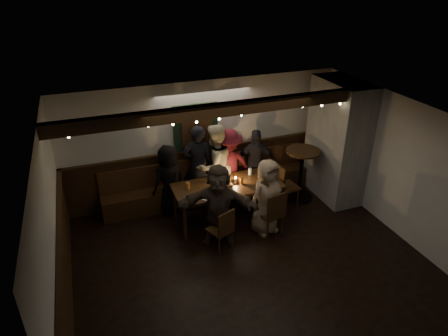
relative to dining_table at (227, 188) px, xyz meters
name	(u,v)px	position (x,y,z in m)	size (l,w,h in m)	color
room	(271,163)	(0.96, 0.02, 0.37)	(6.02, 5.01, 2.62)	black
dining_table	(227,188)	(0.00, 0.00, 0.00)	(2.15, 0.92, 0.93)	black
chair_near_left	(223,228)	(-0.44, -0.93, -0.23)	(0.50, 0.50, 0.84)	black
chair_near_right	(273,211)	(0.60, -0.84, -0.17)	(0.50, 0.50, 0.94)	black
chair_end	(283,183)	(1.23, -0.01, -0.13)	(0.50, 0.50, 1.01)	black
high_top	(301,168)	(1.78, 0.19, 0.03)	(0.73, 0.73, 1.16)	black
person_a	(169,180)	(-1.02, 0.66, 0.04)	(0.73, 0.47, 1.49)	black
person_b	(198,166)	(-0.38, 0.71, 0.21)	(0.66, 0.43, 1.82)	black
person_c	(215,166)	(-0.04, 0.64, 0.20)	(0.88, 0.68, 1.81)	#C0B99C
person_d	(228,165)	(0.28, 0.70, 0.12)	(1.06, 0.61, 1.64)	#56131E
person_e	(256,162)	(0.96, 0.77, 0.06)	(0.89, 0.37, 1.51)	black
person_f	(218,205)	(-0.42, -0.66, 0.09)	(1.47, 0.47, 1.59)	#3C3028
person_g	(267,197)	(0.53, -0.68, 0.06)	(0.75, 0.49, 1.53)	#9F846B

